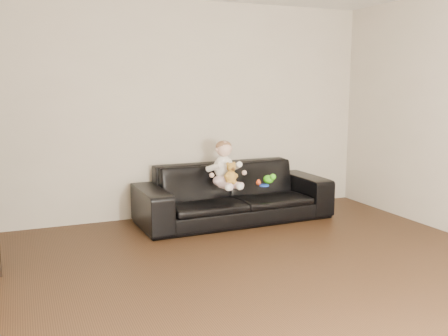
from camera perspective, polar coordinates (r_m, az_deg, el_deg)
name	(u,v)px	position (r m, az deg, el deg)	size (l,w,h in m)	color
floor	(288,301)	(3.91, 7.37, -14.82)	(5.50, 5.50, 0.00)	#3B2515
wall_back	(178,110)	(6.11, -5.31, 6.60)	(5.00, 5.00, 0.00)	beige
sofa	(234,193)	(5.95, 1.12, -2.83)	(2.29, 0.89, 0.67)	black
baby	(224,167)	(5.71, 0.06, 0.13)	(0.41, 0.48, 0.53)	silver
teddy_bear	(231,173)	(5.57, 0.79, -0.63)	(0.16, 0.16, 0.25)	#B28333
toy_green	(268,179)	(5.97, 5.10, -1.29)	(0.12, 0.15, 0.10)	#4CE11A
toy_rattle	(259,183)	(5.86, 3.97, -1.68)	(0.06, 0.06, 0.06)	#EA4B1B
toy_blue_disc	(264,185)	(5.82, 4.61, -2.00)	(0.11, 0.11, 0.02)	blue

